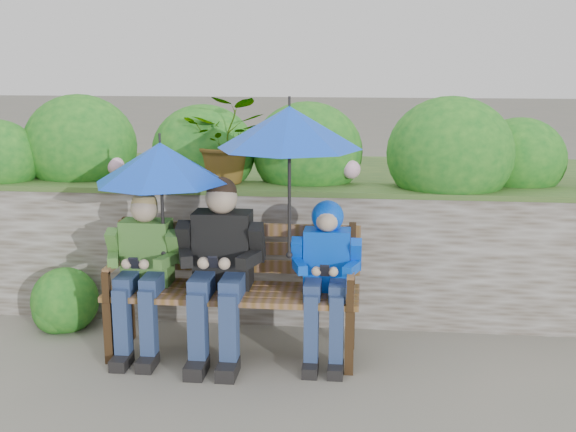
# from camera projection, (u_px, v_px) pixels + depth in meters

# --- Properties ---
(ground) EXTENTS (60.00, 60.00, 0.00)m
(ground) POSITION_uv_depth(u_px,v_px,m) (286.00, 356.00, 4.87)
(ground) COLOR slate
(ground) RESTS_ON ground
(garden_backdrop) EXTENTS (8.00, 2.85, 1.89)m
(garden_backdrop) POSITION_uv_depth(u_px,v_px,m) (289.00, 214.00, 6.30)
(garden_backdrop) COLOR brown
(garden_backdrop) RESTS_ON ground
(park_bench) EXTENTS (1.68, 0.49, 0.89)m
(park_bench) POSITION_uv_depth(u_px,v_px,m) (234.00, 280.00, 4.86)
(park_bench) COLOR #302010
(park_bench) RESTS_ON ground
(boy_left) EXTENTS (0.49, 0.57, 1.10)m
(boy_left) POSITION_uv_depth(u_px,v_px,m) (143.00, 265.00, 4.82)
(boy_left) COLOR #325B25
(boy_left) RESTS_ON ground
(boy_middle) EXTENTS (0.57, 0.66, 1.21)m
(boy_middle) POSITION_uv_depth(u_px,v_px,m) (220.00, 262.00, 4.75)
(boy_middle) COLOR black
(boy_middle) RESTS_ON ground
(boy_right) EXTENTS (0.46, 0.55, 1.06)m
(boy_right) POSITION_uv_depth(u_px,v_px,m) (326.00, 267.00, 4.71)
(boy_right) COLOR #001FBC
(boy_right) RESTS_ON ground
(umbrella_left) EXTENTS (0.87, 0.87, 0.82)m
(umbrella_left) POSITION_uv_depth(u_px,v_px,m) (161.00, 163.00, 4.67)
(umbrella_left) COLOR blue
(umbrella_left) RESTS_ON ground
(umbrella_right) EXTENTS (0.92, 0.92, 1.04)m
(umbrella_right) POSITION_uv_depth(u_px,v_px,m) (289.00, 128.00, 4.51)
(umbrella_right) COLOR blue
(umbrella_right) RESTS_ON ground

